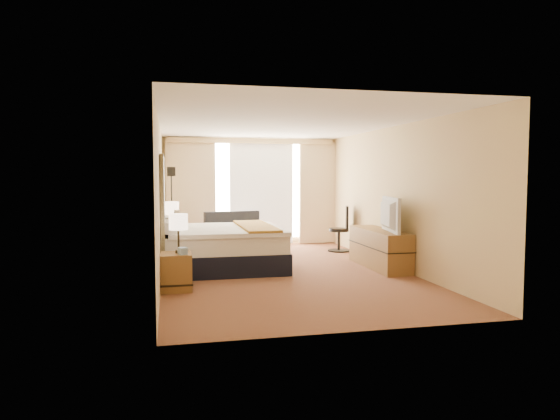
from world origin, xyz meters
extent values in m
cube|color=#581F19|center=(0.00, 0.00, 0.00)|extent=(4.20, 7.00, 0.02)
cube|color=white|center=(0.00, 0.00, 2.60)|extent=(4.20, 7.00, 0.02)
cube|color=tan|center=(0.00, 3.50, 1.30)|extent=(4.20, 0.02, 2.60)
cube|color=tan|center=(0.00, -3.50, 1.30)|extent=(4.20, 0.02, 2.60)
cube|color=tan|center=(-2.10, 0.00, 1.30)|extent=(0.02, 7.00, 2.60)
cube|color=tan|center=(2.10, 0.00, 1.30)|extent=(0.02, 7.00, 2.60)
cube|color=black|center=(-2.06, 0.20, 1.28)|extent=(0.06, 1.85, 1.50)
cube|color=olive|center=(-1.87, -1.05, 0.28)|extent=(0.45, 0.52, 0.55)
cube|color=olive|center=(-1.87, 1.45, 0.28)|extent=(0.45, 0.52, 0.55)
cube|color=olive|center=(1.83, 0.00, 0.35)|extent=(0.50, 1.80, 0.70)
cube|color=white|center=(0.25, 3.47, 1.32)|extent=(2.30, 0.02, 2.30)
cube|color=beige|center=(-1.45, 3.38, 1.27)|extent=(1.15, 0.09, 2.50)
cube|color=beige|center=(1.65, 3.38, 1.27)|extent=(0.90, 0.09, 2.50)
cube|color=silver|center=(0.25, 3.43, 1.27)|extent=(1.55, 0.04, 2.50)
cube|color=tan|center=(0.00, 3.34, 2.52)|extent=(4.00, 0.16, 0.12)
cube|color=black|center=(-1.05, 0.54, 0.18)|extent=(2.21, 2.00, 0.37)
cube|color=white|center=(-1.05, 0.54, 0.53)|extent=(2.16, 1.95, 0.32)
cube|color=white|center=(-0.97, 0.54, 0.71)|extent=(2.02, 2.02, 0.07)
cube|color=#B7912A|center=(-0.40, 0.54, 0.76)|extent=(0.58, 2.02, 0.04)
cube|color=white|center=(-1.97, 0.05, 0.84)|extent=(0.29, 0.82, 0.19)
cube|color=white|center=(-1.97, 1.02, 0.84)|extent=(0.29, 0.82, 0.19)
cube|color=beige|center=(-1.82, 0.54, 0.88)|extent=(0.11, 0.44, 0.38)
cube|color=maroon|center=(-0.49, 2.52, 0.13)|extent=(1.53, 1.03, 0.25)
cube|color=#29292D|center=(-0.48, 2.47, 0.33)|extent=(1.40, 0.86, 0.16)
cube|color=#29292D|center=(-0.55, 2.82, 0.60)|extent=(1.31, 0.41, 0.55)
cube|color=#29292D|center=(-1.13, 2.39, 0.36)|extent=(0.25, 0.76, 0.45)
cube|color=#29292D|center=(0.15, 2.66, 0.36)|extent=(0.25, 0.76, 0.45)
cube|color=beige|center=(-0.23, 2.53, 0.50)|extent=(0.15, 0.36, 0.32)
cube|color=black|center=(-1.90, 2.30, 0.01)|extent=(0.24, 0.24, 0.03)
cylinder|color=black|center=(-1.90, 2.30, 0.86)|extent=(0.03, 0.03, 1.67)
cube|color=black|center=(-1.90, 2.30, 1.78)|extent=(0.17, 0.17, 0.19)
cylinder|color=black|center=(1.75, 2.02, 0.01)|extent=(0.49, 0.49, 0.03)
cylinder|color=black|center=(1.75, 2.02, 0.26)|extent=(0.06, 0.06, 0.44)
cylinder|color=black|center=(1.75, 2.02, 0.48)|extent=(0.43, 0.43, 0.07)
cube|color=black|center=(1.92, 1.97, 0.77)|extent=(0.17, 0.39, 0.49)
cube|color=black|center=(-1.83, -1.01, 0.57)|extent=(0.10, 0.10, 0.04)
cylinder|color=black|center=(-1.83, -1.01, 0.76)|extent=(0.03, 0.03, 0.35)
cylinder|color=#FFDFBF|center=(-1.83, -1.01, 1.01)|extent=(0.28, 0.28, 0.24)
cube|color=black|center=(-1.92, 1.50, 0.57)|extent=(0.11, 0.11, 0.04)
cylinder|color=black|center=(-1.92, 1.50, 0.78)|extent=(0.03, 0.03, 0.37)
cylinder|color=#FFDFBF|center=(-1.92, 1.50, 1.05)|extent=(0.30, 0.30, 0.26)
cube|color=#87A7D2|center=(-1.77, -1.19, 0.60)|extent=(0.15, 0.15, 0.10)
cube|color=black|center=(-1.80, 1.37, 0.58)|extent=(0.21, 0.19, 0.07)
imported|color=black|center=(1.78, -0.32, 1.01)|extent=(0.33, 1.08, 0.62)
camera|label=1|loc=(-1.96, -8.52, 1.70)|focal=32.00mm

